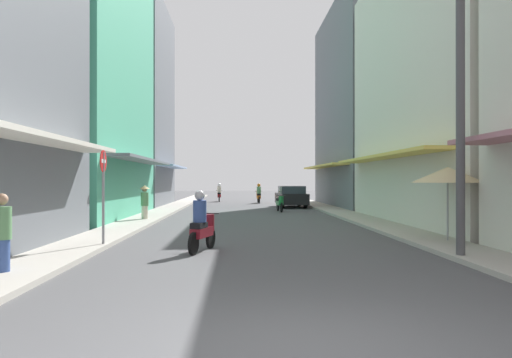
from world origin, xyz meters
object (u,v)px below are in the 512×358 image
motorbike_orange (259,194)px  pedestrian_foreground (145,201)px  vendor_umbrella (448,175)px  utility_pole (460,107)px  street_sign_no_entry (103,185)px  pedestrian_far (2,236)px  motorbike_maroon (202,224)px  parked_car (291,196)px  motorbike_green (280,203)px  motorbike_red (219,193)px

motorbike_orange → pedestrian_foreground: (-5.84, -16.82, 0.21)m
vendor_umbrella → utility_pole: bearing=-108.5°
street_sign_no_entry → pedestrian_far: bearing=-101.7°
motorbike_maroon → street_sign_no_entry: size_ratio=0.66×
utility_pole → parked_car: bearing=93.9°
motorbike_green → utility_pole: bearing=-81.2°
parked_car → motorbike_red: bearing=120.7°
motorbike_green → utility_pole: 17.50m
motorbike_green → motorbike_red: bearing=107.0°
motorbike_green → pedestrian_foreground: pedestrian_foreground is taller
motorbike_green → vendor_umbrella: 14.91m
motorbike_orange → motorbike_green: bearing=-85.8°
motorbike_red → pedestrian_foreground: size_ratio=1.12×
utility_pole → street_sign_no_entry: 9.20m
motorbike_maroon → vendor_umbrella: (6.91, 1.10, 1.29)m
motorbike_red → vendor_umbrella: 28.66m
vendor_umbrella → utility_pole: (-0.88, -2.63, 1.53)m
pedestrian_foreground → utility_pole: 14.32m
motorbike_orange → pedestrian_foreground: 17.81m
motorbike_orange → parked_car: bearing=-72.0°
motorbike_orange → pedestrian_far: (-6.14, -29.08, 0.09)m
pedestrian_far → street_sign_no_entry: size_ratio=0.60×
parked_car → utility_pole: (1.46, -21.46, 2.78)m
pedestrian_far → pedestrian_foreground: bearing=88.6°
motorbike_orange → street_sign_no_entry: (-5.34, -25.19, 1.01)m
parked_car → utility_pole: bearing=-86.1°
motorbike_red → street_sign_no_entry: size_ratio=0.68×
motorbike_maroon → utility_pole: (6.03, -1.53, 2.81)m
motorbike_red → vendor_umbrella: size_ratio=0.82×
parked_car → vendor_umbrella: size_ratio=1.88×
motorbike_maroon → pedestrian_far: 4.73m
vendor_umbrella → street_sign_no_entry: bearing=-177.8°
motorbike_red → motorbike_orange: size_ratio=1.00×
street_sign_no_entry → motorbike_orange: bearing=78.0°
pedestrian_far → utility_pole: size_ratio=0.23×
motorbike_maroon → vendor_umbrella: size_ratio=0.79×
pedestrian_foreground → pedestrian_far: pedestrian_foreground is taller
motorbike_red → street_sign_no_entry: street_sign_no_entry is taller
parked_car → utility_pole: 21.69m
motorbike_green → motorbike_orange: size_ratio=1.00×
pedestrian_far → motorbike_red: bearing=84.9°
motorbike_red → motorbike_maroon: same height
motorbike_green → vendor_umbrella: size_ratio=0.82×
street_sign_no_entry → motorbike_maroon: bearing=-15.0°
motorbike_red → parked_car: motorbike_red is taller
motorbike_maroon → street_sign_no_entry: (-2.71, 0.73, 1.01)m
motorbike_red → utility_pole: (6.67, -30.25, 2.81)m
parked_car → pedestrian_far: pedestrian_far is taller
motorbike_orange → parked_car: (1.95, -5.98, 0.04)m
motorbike_red → utility_pole: bearing=-77.6°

